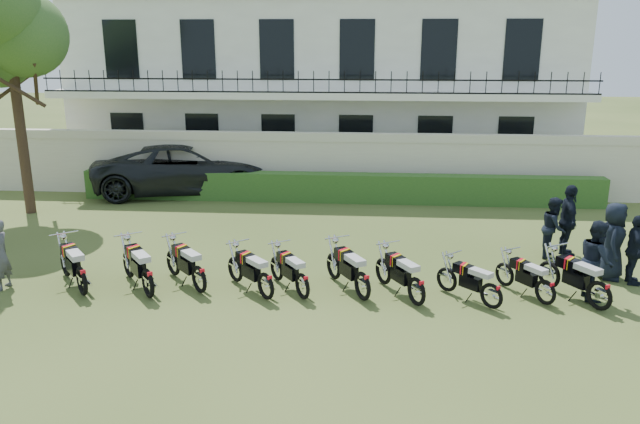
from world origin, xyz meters
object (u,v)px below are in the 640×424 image
Objects in this scene: officer_5 at (568,221)px; motorcycle_6 at (417,285)px; motorcycle_0 at (81,274)px; officer_2 at (635,250)px; officer_4 at (554,227)px; motorcycle_8 at (546,286)px; motorcycle_5 at (363,279)px; motorcycle_4 at (302,280)px; motorcycle_7 at (492,290)px; officer_1 at (596,260)px; motorcycle_2 at (199,273)px; motorcycle_3 at (266,280)px; officer_3 at (613,241)px; suv at (187,168)px; motorcycle_9 at (600,289)px; tree_west_near at (8,25)px; motorcycle_1 at (148,276)px.

motorcycle_6 is at bearing 132.15° from officer_5.
motorcycle_0 is 7.32m from motorcycle_6.
officer_4 is at bearing 45.29° from officer_2.
motorcycle_8 is at bearing -179.43° from officer_4.
officer_4 is (4.89, 3.25, 0.29)m from motorcycle_5.
motorcycle_4 is at bearing 109.52° from officer_2.
officer_1 reaches higher than motorcycle_7.
officer_1 is (6.34, 0.61, 0.42)m from motorcycle_4.
motorcycle_2 is 1.04× the size of motorcycle_3.
officer_3 is (4.69, 2.01, 0.43)m from motorcycle_6.
motorcycle_8 is (5.20, 0.12, -0.02)m from motorcycle_4.
suv reaches higher than motorcycle_6.
motorcycle_9 is at bearing -39.27° from motorcycle_0.
officer_5 is (0.33, 3.47, 0.45)m from motorcycle_9.
motorcycle_5 is 3.89m from motorcycle_8.
motorcycle_0 is at bearing 105.95° from officer_2.
motorcycle_9 is at bearing -41.18° from motorcycle_7.
suv is (4.32, 3.16, -4.97)m from tree_west_near.
motorcycle_8 is 2.65m from officer_3.
tree_west_near is 18.49m from officer_2.
officer_5 is (4.11, 3.53, 0.46)m from motorcycle_6.
motorcycle_8 is 0.78× the size of officer_5.
officer_4 is (15.79, -3.05, -5.09)m from tree_west_near.
officer_3 reaches higher than motorcycle_3.
officer_2 is (7.52, 1.53, 0.36)m from motorcycle_4.
officer_4 is at bearing -16.42° from motorcycle_3.
officer_1 is (5.04, 0.58, 0.38)m from motorcycle_5.
officer_5 reaches higher than motorcycle_5.
motorcycle_7 is (4.80, -0.10, -0.04)m from motorcycle_3.
officer_5 is at bearing 33.74° from motorcycle_8.
motorcycle_3 reaches higher than motorcycle_8.
motorcycle_4 is at bearing 151.12° from motorcycle_5.
motorcycle_3 is at bearing 148.28° from motorcycle_9.
suv is at bearing 36.18° from tree_west_near.
motorcycle_3 is at bearing 109.05° from officer_2.
motorcycle_9 is 0.94× the size of officer_3.
motorcycle_1 is at bearing 98.87° from officer_1.
officer_2 is (1.29, 1.63, 0.32)m from motorcycle_9.
tree_west_near is at bearing 113.84° from suv.
tree_west_near is 9.69m from motorcycle_0.
officer_4 is 0.42m from officer_5.
motorcycle_3 is (4.08, 0.11, -0.04)m from motorcycle_0.
motorcycle_8 is (2.75, 0.27, -0.05)m from motorcycle_6.
officer_2 is (8.31, 1.62, 0.35)m from motorcycle_3.
officer_4 is 0.84× the size of officer_5.
motorcycle_3 is at bearing 133.78° from officer_4.
officer_4 is (-1.33, 1.75, -0.03)m from officer_2.
motorcycle_3 is 7.02m from motorcycle_9.
motorcycle_0 is 0.89× the size of officer_3.
motorcycle_5 is (10.90, -6.30, -5.38)m from tree_west_near.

